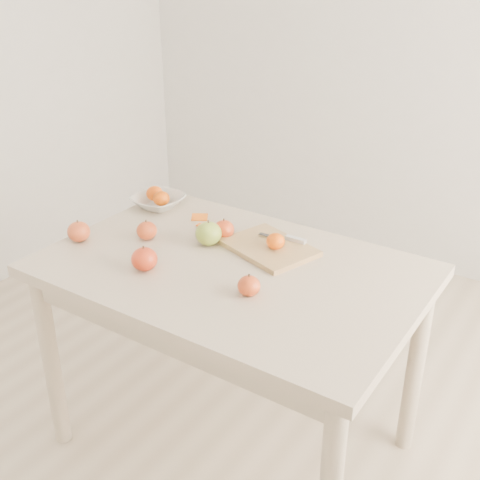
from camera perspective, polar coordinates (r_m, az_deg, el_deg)
The scene contains 16 objects.
ground at distance 2.38m, azimuth -0.70°, elevation -18.48°, with size 3.50×3.50×0.00m, color #C6B293.
table at distance 1.98m, azimuth -0.80°, elevation -4.93°, with size 1.20×0.80×0.75m.
cutting_board at distance 2.02m, azimuth 2.78°, elevation -0.73°, with size 0.29×0.22×0.02m, color tan.
board_tangerine at distance 1.99m, azimuth 3.39°, elevation -0.11°, with size 0.06×0.06×0.05m, color #D54E07.
fruit_bowl at distance 2.38m, azimuth -7.76°, elevation 3.64°, with size 0.19×0.19×0.05m, color silver.
bowl_tangerine_near at distance 2.39m, azimuth -8.10°, elevation 4.40°, with size 0.07×0.07×0.06m, color #DF4907.
bowl_tangerine_far at distance 2.34m, azimuth -7.47°, elevation 3.92°, with size 0.06×0.06×0.06m, color orange.
orange_peel_a at distance 2.26m, azimuth -3.85°, elevation 2.07°, with size 0.06×0.04×0.00m, color #CC580E.
orange_peel_b at distance 2.20m, azimuth -3.51°, elevation 1.35°, with size 0.04×0.04×0.00m, color orange.
paring_knife at distance 2.05m, azimuth 4.92°, elevation 0.09°, with size 0.17×0.04×0.01m.
apple_green at distance 2.05m, azimuth -3.00°, elevation 0.62°, with size 0.09×0.09×0.08m, color olive.
apple_red_e at distance 1.76m, azimuth 0.85°, elevation -4.37°, with size 0.07×0.07×0.06m, color maroon.
apple_red_d at distance 2.15m, azimuth -15.04°, elevation 0.77°, with size 0.08×0.08×0.07m, color maroon.
apple_red_b at distance 2.11m, azimuth -8.84°, elevation 0.89°, with size 0.07×0.07×0.06m, color maroon.
apple_red_c at distance 1.91m, azimuth -9.06°, elevation -1.80°, with size 0.08×0.08×0.08m, color maroon.
apple_red_a at distance 2.10m, azimuth -1.54°, elevation 1.01°, with size 0.07×0.07×0.07m, color #980107.
Camera 1 is at (0.96, -1.40, 1.67)m, focal length 45.00 mm.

